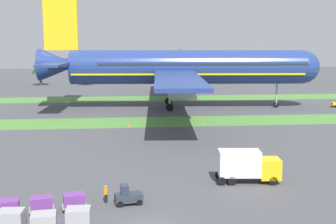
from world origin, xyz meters
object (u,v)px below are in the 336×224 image
at_px(ground_crew_marshaller, 106,193).
at_px(uld_container_2, 78,218).
at_px(taxiway_marker_1, 129,125).
at_px(taxiway_marker_0, 204,122).
at_px(baggage_tug, 128,196).
at_px(cargo_dolly_second, 42,204).
at_px(catering_truck, 248,165).
at_px(airliner, 181,67).
at_px(cargo_dolly_third, 8,207).
at_px(uld_container_0, 11,220).
at_px(cargo_dolly_lead, 74,200).
at_px(uld_container_1, 44,223).

height_order(ground_crew_marshaller, uld_container_2, ground_crew_marshaller).
height_order(uld_container_2, taxiway_marker_1, uld_container_2).
distance_m(ground_crew_marshaller, taxiway_marker_0, 41.73).
bearing_deg(baggage_tug, cargo_dolly_second, -90.00).
bearing_deg(baggage_tug, taxiway_marker_0, 149.48).
height_order(catering_truck, taxiway_marker_1, catering_truck).
xyz_separation_m(airliner, uld_container_2, (-16.37, -63.11, -8.41)).
height_order(ground_crew_marshaller, taxiway_marker_1, ground_crew_marshaller).
relative_size(cargo_dolly_third, ground_crew_marshaller, 1.40).
xyz_separation_m(cargo_dolly_second, ground_crew_marshaller, (5.68, 2.12, 0.03)).
bearing_deg(cargo_dolly_second, airliner, 150.87).
bearing_deg(airliner, baggage_tug, -7.93).
xyz_separation_m(catering_truck, taxiway_marker_1, (-12.79, 32.43, -1.71)).
bearing_deg(uld_container_0, catering_truck, 24.28).
height_order(cargo_dolly_lead, uld_container_0, uld_container_0).
bearing_deg(catering_truck, ground_crew_marshaller, -67.69).
bearing_deg(ground_crew_marshaller, cargo_dolly_lead, 154.95).
height_order(cargo_dolly_third, taxiway_marker_1, cargo_dolly_third).
height_order(uld_container_0, taxiway_marker_0, uld_container_0).
relative_size(uld_container_1, taxiway_marker_1, 4.09).
relative_size(ground_crew_marshaller, uld_container_0, 0.87).
distance_m(cargo_dolly_lead, ground_crew_marshaller, 3.25).
bearing_deg(taxiway_marker_0, catering_truck, -91.79).
bearing_deg(cargo_dolly_lead, cargo_dolly_third, -90.00).
bearing_deg(taxiway_marker_1, cargo_dolly_third, -105.41).
relative_size(baggage_tug, catering_truck, 0.39).
bearing_deg(catering_truck, cargo_dolly_third, -67.68).
relative_size(cargo_dolly_lead, taxiway_marker_1, 4.98).
distance_m(baggage_tug, taxiway_marker_0, 41.58).
bearing_deg(ground_crew_marshaller, baggage_tug, -71.97).
bearing_deg(ground_crew_marshaller, uld_container_0, 161.97).
distance_m(cargo_dolly_second, uld_container_2, 5.01).
bearing_deg(uld_container_1, ground_crew_marshaller, 53.91).
distance_m(catering_truck, taxiway_marker_1, 34.90).
height_order(airliner, cargo_dolly_second, airliner).
bearing_deg(catering_truck, uld_container_1, -55.65).
xyz_separation_m(baggage_tug, taxiway_marker_0, (14.17, 39.09, -0.49)).
bearing_deg(cargo_dolly_third, catering_truck, 96.68).
bearing_deg(uld_container_1, uld_container_2, 18.34).
relative_size(cargo_dolly_second, catering_truck, 0.34).
distance_m(uld_container_2, taxiway_marker_1, 42.97).
bearing_deg(uld_container_1, taxiway_marker_1, 80.69).
bearing_deg(uld_container_1, baggage_tug, 40.34).
xyz_separation_m(cargo_dolly_third, catering_truck, (23.76, 7.39, 1.03)).
relative_size(airliner, cargo_dolly_lead, 31.89).
xyz_separation_m(taxiway_marker_0, taxiway_marker_1, (-13.84, -1.27, -0.08)).
bearing_deg(taxiway_marker_0, uld_container_1, -115.06).
height_order(cargo_dolly_third, taxiway_marker_0, cargo_dolly_third).
height_order(airliner, uld_container_0, airliner).
bearing_deg(uld_container_2, baggage_tug, 49.77).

